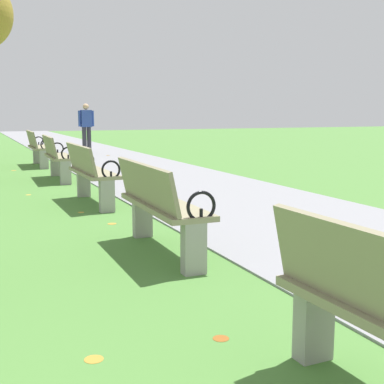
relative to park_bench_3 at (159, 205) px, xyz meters
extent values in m
cube|color=gray|center=(2.09, 11.74, -0.48)|extent=(3.17, 44.00, 0.02)
cube|color=#99968E|center=(0.03, -2.46, -0.26)|extent=(0.20, 0.13, 0.45)
torus|color=black|center=(0.09, -2.44, 0.10)|extent=(0.27, 0.04, 0.27)
cylinder|color=black|center=(0.09, -2.44, 0.02)|extent=(0.03, 0.03, 0.12)
cube|color=gray|center=(0.05, 0.00, -0.01)|extent=(0.46, 1.61, 0.05)
cube|color=gray|center=(-0.14, 0.00, 0.21)|extent=(0.14, 1.60, 0.40)
cube|color=#99968E|center=(0.04, -0.74, -0.26)|extent=(0.20, 0.12, 0.45)
cube|color=#99968E|center=(0.06, 0.74, -0.26)|extent=(0.20, 0.12, 0.45)
torus|color=black|center=(0.10, -0.76, 0.10)|extent=(0.27, 0.03, 0.27)
cylinder|color=black|center=(0.10, -0.76, 0.02)|extent=(0.03, 0.03, 0.12)
torus|color=black|center=(0.12, 0.76, 0.10)|extent=(0.27, 0.03, 0.27)
cylinder|color=black|center=(0.12, 0.76, 0.02)|extent=(0.03, 0.03, 0.12)
cube|color=gray|center=(0.05, 3.05, -0.01)|extent=(0.45, 1.60, 0.05)
cube|color=gray|center=(-0.14, 3.05, 0.21)|extent=(0.14, 1.60, 0.40)
cube|color=#99968E|center=(0.06, 2.31, -0.26)|extent=(0.20, 0.12, 0.45)
cube|color=#99968E|center=(0.05, 3.79, -0.26)|extent=(0.20, 0.12, 0.45)
torus|color=black|center=(0.12, 2.29, 0.10)|extent=(0.27, 0.03, 0.27)
cylinder|color=black|center=(0.12, 2.29, 0.02)|extent=(0.03, 0.03, 0.12)
torus|color=black|center=(0.11, 3.81, 0.10)|extent=(0.27, 0.03, 0.27)
cylinder|color=black|center=(0.11, 3.81, 0.02)|extent=(0.03, 0.03, 0.12)
cube|color=gray|center=(0.05, 6.12, -0.01)|extent=(0.49, 1.61, 0.05)
cube|color=gray|center=(-0.14, 6.12, 0.21)|extent=(0.17, 1.60, 0.40)
cube|color=#99968E|center=(0.03, 5.38, -0.26)|extent=(0.20, 0.13, 0.45)
cube|color=#99968E|center=(0.07, 6.86, -0.26)|extent=(0.20, 0.13, 0.45)
torus|color=black|center=(0.09, 5.36, 0.10)|extent=(0.27, 0.04, 0.27)
cylinder|color=black|center=(0.09, 5.36, 0.02)|extent=(0.03, 0.03, 0.12)
torus|color=black|center=(0.14, 6.88, 0.10)|extent=(0.27, 0.04, 0.27)
cylinder|color=black|center=(0.14, 6.88, 0.02)|extent=(0.03, 0.03, 0.12)
cube|color=gray|center=(0.05, 9.12, -0.01)|extent=(0.46, 1.61, 0.05)
cube|color=gray|center=(-0.14, 9.12, 0.21)|extent=(0.14, 1.60, 0.40)
cube|color=#99968E|center=(0.04, 8.38, -0.26)|extent=(0.20, 0.12, 0.45)
cube|color=#99968E|center=(0.06, 9.86, -0.26)|extent=(0.20, 0.12, 0.45)
torus|color=black|center=(0.10, 8.36, 0.10)|extent=(0.27, 0.03, 0.27)
cylinder|color=black|center=(0.10, 8.36, 0.02)|extent=(0.03, 0.03, 0.12)
torus|color=black|center=(0.12, 9.88, 0.10)|extent=(0.27, 0.03, 0.27)
cylinder|color=black|center=(0.12, 9.88, 0.02)|extent=(0.03, 0.03, 0.12)
cylinder|color=#2D2D38|center=(2.13, 12.86, -0.04)|extent=(0.14, 0.14, 0.85)
cylinder|color=#2D2D38|center=(1.97, 12.85, -0.04)|extent=(0.14, 0.14, 0.85)
cube|color=#2D4799|center=(2.05, 12.85, 0.66)|extent=(0.35, 0.23, 0.56)
sphere|color=tan|center=(2.05, 12.85, 1.05)|extent=(0.20, 0.20, 0.20)
cylinder|color=#2D4799|center=(2.27, 12.86, 0.66)|extent=(0.09, 0.09, 0.52)
cylinder|color=#2D4799|center=(1.83, 12.85, 0.66)|extent=(0.09, 0.09, 0.52)
cylinder|color=#93511E|center=(-0.33, -2.01, -0.48)|extent=(0.14, 0.14, 0.00)
cylinder|color=#BC842D|center=(2.39, 11.42, -0.46)|extent=(0.15, 0.15, 0.00)
cylinder|color=#AD6B23|center=(1.20, 4.51, -0.46)|extent=(0.16, 0.16, 0.00)
cylinder|color=gold|center=(-0.77, 4.34, -0.48)|extent=(0.13, 0.13, 0.00)
cylinder|color=gold|center=(-0.28, 2.44, -0.48)|extent=(0.12, 0.12, 0.00)
cylinder|color=#93511E|center=(0.97, -0.84, -0.46)|extent=(0.08, 0.08, 0.00)
cylinder|color=#BC842D|center=(-0.67, 8.30, -0.48)|extent=(0.16, 0.16, 0.00)
cylinder|color=#BC842D|center=(-0.08, 1.54, -0.48)|extent=(0.13, 0.13, 0.00)
cylinder|color=#BC842D|center=(-1.11, -1.98, -0.48)|extent=(0.15, 0.15, 0.00)
camera|label=1|loc=(-1.71, -4.78, 0.90)|focal=49.50mm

